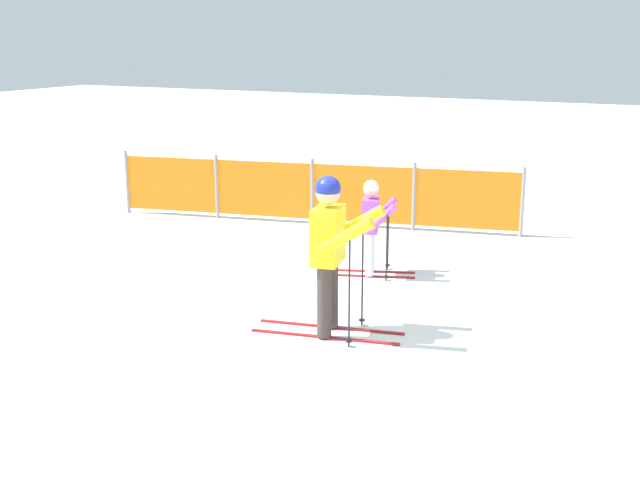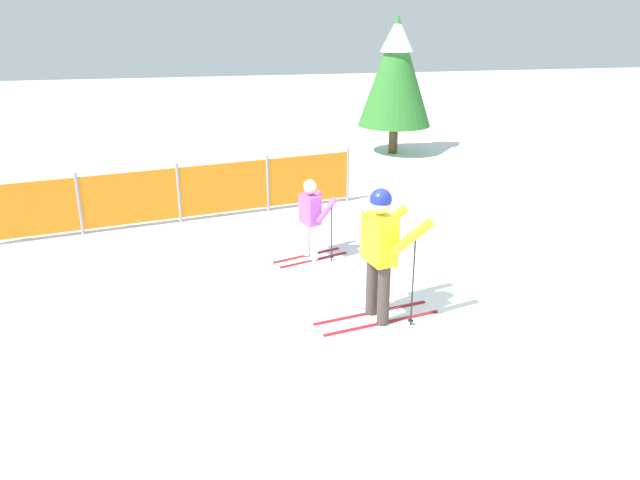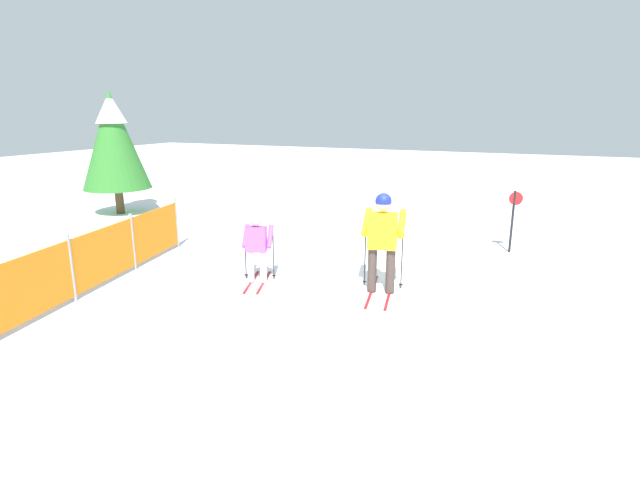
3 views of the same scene
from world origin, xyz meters
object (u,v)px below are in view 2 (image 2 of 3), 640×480
skier_child (311,213)px  safety_fence (179,193)px  conifer_far (396,69)px  skier_adult (381,243)px

skier_child → safety_fence: bearing=112.5°
skier_child → conifer_far: bearing=42.9°
skier_adult → safety_fence: skier_adult is taller
skier_child → conifer_far: size_ratio=0.36×
skier_adult → skier_child: (-0.42, 2.12, -0.27)m
skier_child → safety_fence: skier_child is taller
skier_adult → skier_child: 2.18m
skier_child → conifer_far: conifer_far is taller
skier_child → conifer_far: (3.57, 6.81, 1.43)m
skier_child → safety_fence: (-1.95, 2.18, -0.19)m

